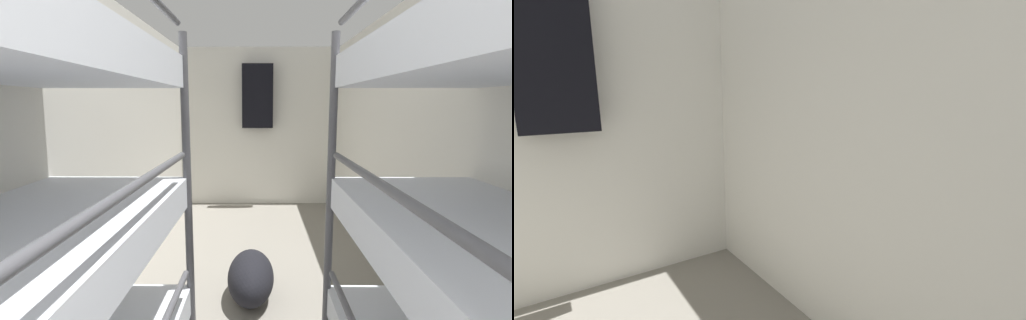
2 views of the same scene
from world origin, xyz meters
TOP-DOWN VIEW (x-y plane):
  - wall_left at (-1.18, 2.78)m, footprint 0.06×5.68m
  - wall_right at (1.18, 2.78)m, footprint 0.06×5.68m
  - wall_back at (0.00, 5.59)m, footprint 2.42×0.06m
  - duffel_bag at (-0.06, 2.95)m, footprint 0.36×0.64m
  - hanging_coat at (-0.02, 5.44)m, footprint 0.44×0.12m

SIDE VIEW (x-z plane):
  - duffel_bag at x=-0.06m, z-range 0.00..0.36m
  - wall_left at x=-1.18m, z-range 0.00..2.31m
  - wall_right at x=1.18m, z-range 0.00..2.31m
  - wall_back at x=0.00m, z-range 0.00..2.31m
  - hanging_coat at x=-0.02m, z-range 1.16..2.06m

